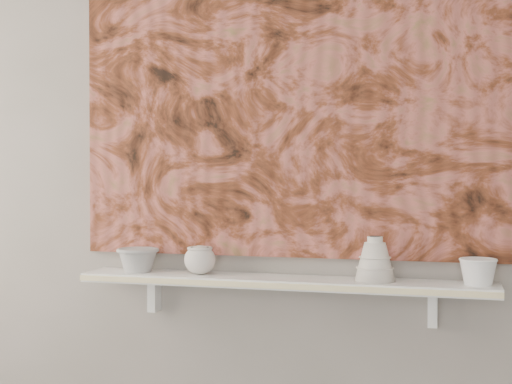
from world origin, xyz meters
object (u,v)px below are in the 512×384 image
(painting, at_px, (287,97))
(bowl_white, at_px, (478,272))
(shelf, at_px, (282,282))
(bowl_grey, at_px, (138,260))
(cup_cream, at_px, (200,260))
(bell_vessel, at_px, (375,259))

(painting, xyz_separation_m, bowl_white, (0.63, -0.08, -0.57))
(shelf, relative_size, bowl_white, 11.98)
(painting, height_order, bowl_grey, painting)
(shelf, bearing_deg, bowl_grey, 180.00)
(bowl_grey, height_order, cup_cream, cup_cream)
(shelf, relative_size, painting, 0.93)
(bowl_grey, height_order, bowl_white, bowl_grey)
(painting, relative_size, bell_vessel, 10.34)
(cup_cream, relative_size, bell_vessel, 0.75)
(painting, distance_m, bowl_white, 0.85)
(shelf, height_order, cup_cream, cup_cream)
(painting, xyz_separation_m, cup_cream, (-0.29, -0.08, -0.56))
(painting, bearing_deg, cup_cream, -164.51)
(shelf, bearing_deg, painting, 90.00)
(shelf, distance_m, bowl_grey, 0.53)
(bowl_grey, bearing_deg, bell_vessel, 0.00)
(painting, xyz_separation_m, bell_vessel, (0.31, -0.08, -0.54))
(painting, height_order, bowl_white, painting)
(bowl_grey, bearing_deg, cup_cream, 0.00)
(bowl_grey, bearing_deg, painting, 8.73)
(bell_vessel, bearing_deg, painting, 165.44)
(shelf, relative_size, bowl_grey, 9.30)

